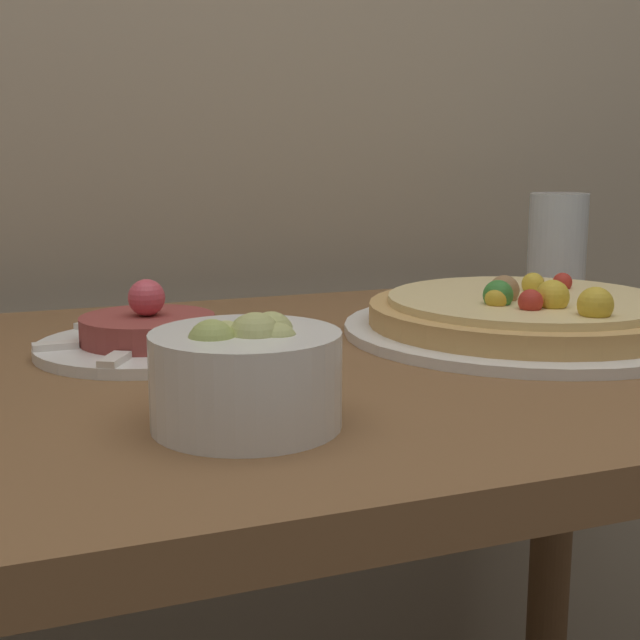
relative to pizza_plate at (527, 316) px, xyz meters
The scene contains 5 objects.
dining_table 0.31m from the pizza_plate, behind, with size 1.15×0.67×0.75m.
pizza_plate is the anchor object (origin of this frame).
tartare_plate 0.38m from the pizza_plate, behind, with size 0.21×0.21×0.07m.
small_bowl 0.40m from the pizza_plate, 152.04° to the right, with size 0.13×0.13×0.08m.
drinking_glass 0.33m from the pizza_plate, 49.28° to the left, with size 0.08×0.08×0.13m.
Camera 1 is at (-0.24, -0.41, 0.94)m, focal length 50.00 mm.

